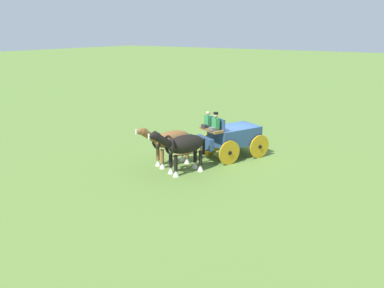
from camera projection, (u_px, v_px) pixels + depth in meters
ground_plane at (234, 157)px, 20.93m from camera, size 220.00×220.00×0.00m
show_wagon at (232, 136)px, 20.51m from camera, size 5.43×3.14×2.70m
draft_horse_near at (183, 146)px, 18.19m from camera, size 2.90×1.72×2.23m
draft_horse_off at (170, 141)px, 19.26m from camera, size 2.96×1.73×2.16m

